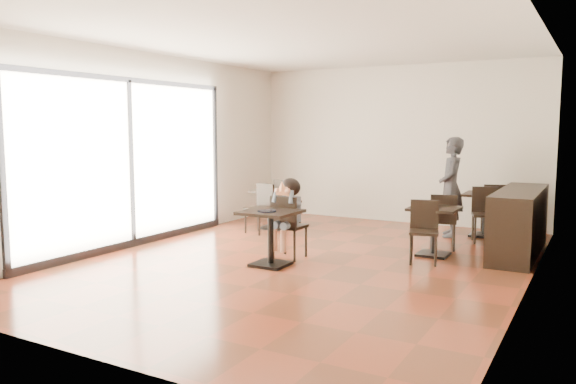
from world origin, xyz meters
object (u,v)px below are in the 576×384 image
Objects in this scene: chair_mid_a at (443,221)px; chair_back_b at (485,215)px; chair_left_a at (288,202)px; cafe_table_left at (274,209)px; cafe_table_back at (485,215)px; adult_patron at (451,187)px; chair_mid_b at (424,232)px; chair_left_b at (259,209)px; child_chair at (290,227)px; child at (290,219)px; cafe_table_mid at (434,231)px; chair_back_a at (494,209)px; child_table at (271,238)px.

chair_mid_a is 1.00m from chair_back_b.
chair_left_a is (-3.31, 0.80, 0.00)m from chair_mid_a.
cafe_table_left is 0.97× the size of cafe_table_back.
cafe_table_back is at bearing 101.50° from adult_patron.
chair_mid_a reaches higher than cafe_table_left.
cafe_table_left is at bearing -91.91° from adult_patron.
chair_mid_b is 0.99× the size of chair_left_b.
child_chair is 0.12m from child.
cafe_table_back is (0.40, 1.97, 0.02)m from cafe_table_mid.
cafe_table_back is 0.83× the size of chair_back_b.
chair_back_b is (0.00, -0.83, 0.00)m from chair_back_a.
adult_patron is (1.69, 2.87, 0.29)m from child.
cafe_table_mid is at bearing -146.78° from child_chair.
cafe_table_mid is 0.96× the size of cafe_table_back.
adult_patron is 0.81m from chair_back_b.
chair_mid_a is 0.99× the size of chair_left_b.
child_table is at bearing 36.51° from chair_mid_a.
cafe_table_left is at bearing 126.19° from child.
chair_mid_b is at bearing -3.21° from chair_left_b.
cafe_table_left is 0.83× the size of chair_left_a.
cafe_table_mid is at bearing 75.12° from chair_mid_b.
chair_left_b is (-1.47, 2.01, 0.06)m from child_table.
chair_left_b is at bearing -155.16° from cafe_table_back.
chair_left_b reaches higher than chair_mid_a.
chair_mid_b is 3.41m from chair_left_b.
child_chair reaches higher than chair_left_b.
chair_back_b is (2.34, 2.62, -0.13)m from child.
adult_patron is at bearing 34.54° from chair_left_b.
child_table is 0.84× the size of chair_back_b.
adult_patron is 2.38× the size of cafe_table_mid.
adult_patron is 1.98× the size of chair_mid_a.
child is 1.32× the size of chair_left_b.
chair_back_a is (0.10, 0.28, 0.08)m from cafe_table_back.
cafe_table_left is 0.80× the size of chair_back_a.
chair_back_a reaches higher than cafe_table_left.
chair_left_a is (-1.47, 2.56, -0.02)m from child_chair.
chair_mid_a is at bearing 75.12° from chair_mid_b.
chair_back_b is (0.65, -0.25, -0.42)m from adult_patron.
child_chair is 2.54m from chair_mid_a.
cafe_table_back is at bearing 66.17° from chair_mid_b.
adult_patron is 0.97m from chair_back_a.
cafe_table_mid is 0.83× the size of chair_left_b.
child_chair is at bearing 28.76° from chair_mid_a.
cafe_table_mid is 3.32m from chair_left_b.
child_table is 1.06× the size of cafe_table_mid.
child_chair is 1.26× the size of cafe_table_left.
chair_back_b is (2.34, 3.17, 0.07)m from child_table.
chair_back_a is at bearing -124.13° from child_chair.
cafe_table_back is 0.86× the size of chair_left_b.
child is at bearing 28.76° from chair_mid_a.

